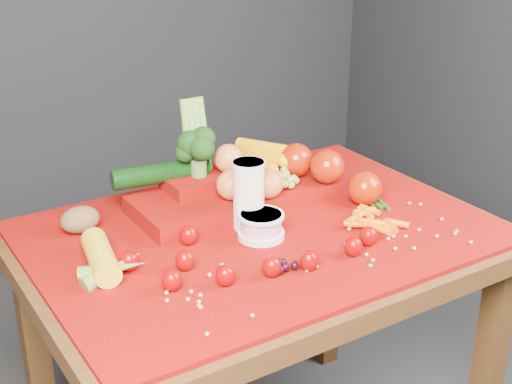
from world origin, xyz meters
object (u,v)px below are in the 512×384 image
milk_glass (249,193)px  yogurt_bowl (261,225)px  produce_mound (246,180)px  table (260,269)px

milk_glass → yogurt_bowl: milk_glass is taller
milk_glass → produce_mound: 0.15m
table → milk_glass: bearing=128.6°
milk_glass → produce_mound: size_ratio=0.27×
yogurt_bowl → produce_mound: 0.20m
table → yogurt_bowl: 0.15m
produce_mound → yogurt_bowl: bearing=-111.7°
table → produce_mound: (0.05, 0.15, 0.17)m
milk_glass → yogurt_bowl: (-0.00, -0.06, -0.06)m
milk_glass → yogurt_bowl: 0.08m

